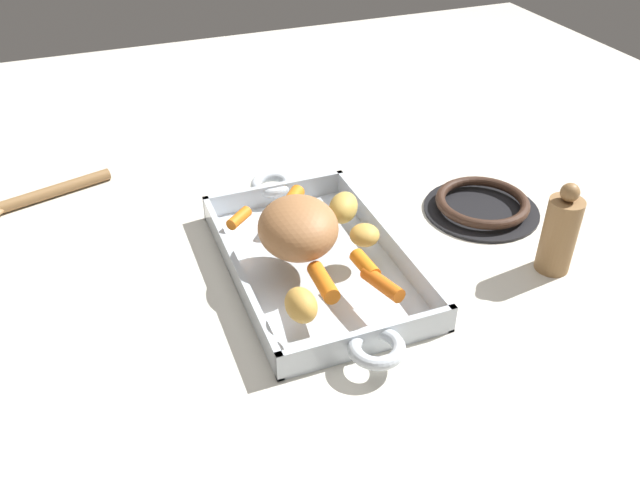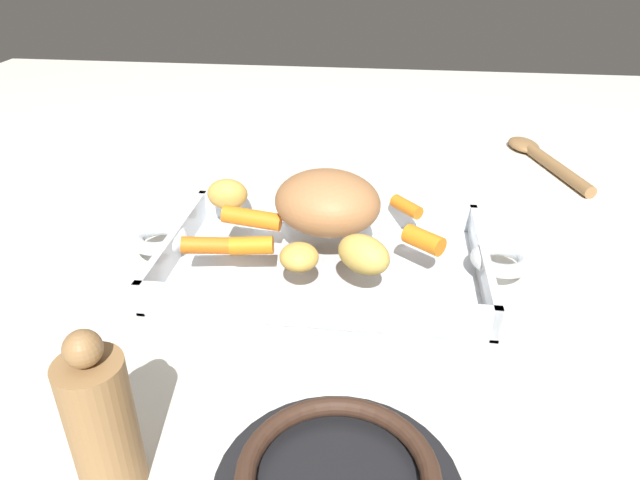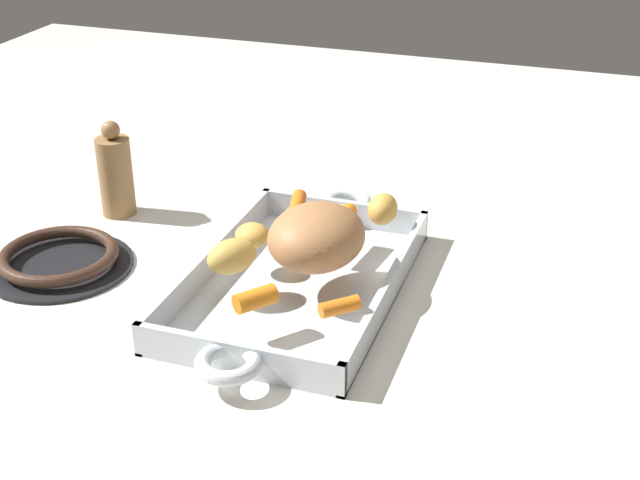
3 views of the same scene
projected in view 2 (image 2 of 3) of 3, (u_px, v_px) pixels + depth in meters
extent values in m
plane|color=silver|center=(325.00, 269.00, 0.69)|extent=(2.10, 2.10, 0.00)
cube|color=silver|center=(325.00, 266.00, 0.69)|extent=(0.37, 0.23, 0.01)
cube|color=silver|center=(334.00, 212.00, 0.78)|extent=(0.37, 0.01, 0.04)
cube|color=silver|center=(312.00, 311.00, 0.58)|extent=(0.37, 0.01, 0.04)
cube|color=silver|center=(482.00, 264.00, 0.66)|extent=(0.01, 0.23, 0.04)
cube|color=silver|center=(176.00, 245.00, 0.70)|extent=(0.01, 0.23, 0.04)
torus|color=silver|center=(501.00, 259.00, 0.65)|extent=(0.07, 0.07, 0.02)
torus|color=silver|center=(159.00, 238.00, 0.70)|extent=(0.07, 0.07, 0.02)
ellipsoid|color=#A56E43|center=(330.00, 203.00, 0.67)|extent=(0.15, 0.13, 0.07)
cylinder|color=orange|center=(252.00, 218.00, 0.69)|extent=(0.07, 0.03, 0.03)
cylinder|color=orange|center=(406.00, 207.00, 0.73)|extent=(0.04, 0.04, 0.02)
cylinder|color=orange|center=(424.00, 240.00, 0.65)|extent=(0.05, 0.05, 0.02)
cylinder|color=orange|center=(212.00, 246.00, 0.64)|extent=(0.07, 0.03, 0.02)
cylinder|color=orange|center=(252.00, 246.00, 0.64)|extent=(0.05, 0.03, 0.02)
ellipsoid|color=gold|center=(364.00, 255.00, 0.60)|extent=(0.07, 0.07, 0.04)
ellipsoid|color=gold|center=(299.00, 257.00, 0.61)|extent=(0.06, 0.06, 0.03)
ellipsoid|color=gold|center=(227.00, 194.00, 0.73)|extent=(0.05, 0.04, 0.04)
torus|color=#382319|center=(338.00, 475.00, 0.41)|extent=(0.15, 0.15, 0.02)
cylinder|color=olive|center=(558.00, 169.00, 0.93)|extent=(0.07, 0.18, 0.02)
ellipsoid|color=olive|center=(524.00, 145.00, 1.04)|extent=(0.07, 0.08, 0.02)
cylinder|color=olive|center=(102.00, 426.00, 0.40)|extent=(0.05, 0.05, 0.11)
sphere|color=olive|center=(83.00, 349.00, 0.37)|extent=(0.03, 0.03, 0.03)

